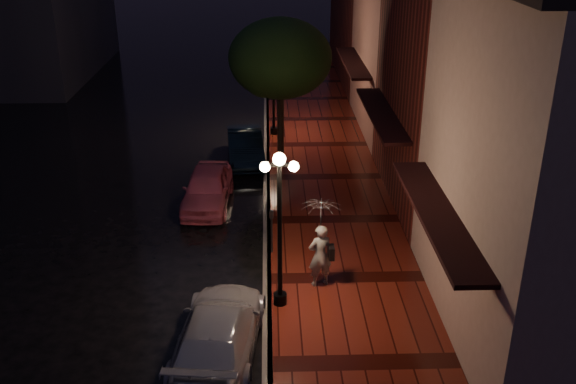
% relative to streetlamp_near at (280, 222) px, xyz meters
% --- Properties ---
extents(ground, '(120.00, 120.00, 0.00)m').
position_rel_streetlamp_near_xyz_m(ground, '(-0.35, 5.00, -2.60)').
color(ground, black).
rests_on(ground, ground).
extents(sidewalk, '(4.50, 60.00, 0.15)m').
position_rel_streetlamp_near_xyz_m(sidewalk, '(1.90, 5.00, -2.53)').
color(sidewalk, '#4B140D').
rests_on(sidewalk, ground).
extents(curb, '(0.25, 60.00, 0.15)m').
position_rel_streetlamp_near_xyz_m(curb, '(-0.35, 5.00, -2.53)').
color(curb, '#595451').
rests_on(curb, ground).
extents(storefront_near, '(5.00, 8.00, 8.50)m').
position_rel_streetlamp_near_xyz_m(storefront_near, '(6.65, -1.00, 1.65)').
color(storefront_near, gray).
rests_on(storefront_near, ground).
extents(storefront_mid, '(5.00, 8.00, 11.00)m').
position_rel_streetlamp_near_xyz_m(storefront_mid, '(6.65, 7.00, 2.90)').
color(storefront_mid, '#511914').
rests_on(storefront_mid, ground).
extents(storefront_far, '(5.00, 8.00, 9.00)m').
position_rel_streetlamp_near_xyz_m(storefront_far, '(6.65, 15.00, 1.90)').
color(storefront_far, '#8C5951').
rests_on(storefront_far, ground).
extents(streetlamp_near, '(0.96, 0.36, 4.31)m').
position_rel_streetlamp_near_xyz_m(streetlamp_near, '(0.00, 0.00, 0.00)').
color(streetlamp_near, black).
rests_on(streetlamp_near, sidewalk).
extents(streetlamp_far, '(0.96, 0.36, 4.31)m').
position_rel_streetlamp_near_xyz_m(streetlamp_far, '(0.00, 14.00, 0.00)').
color(streetlamp_far, black).
rests_on(streetlamp_far, sidewalk).
extents(street_tree, '(4.16, 4.16, 5.80)m').
position_rel_streetlamp_near_xyz_m(street_tree, '(0.26, 10.99, 1.64)').
color(street_tree, black).
rests_on(street_tree, sidewalk).
extents(pink_car, '(1.80, 4.07, 1.36)m').
position_rel_streetlamp_near_xyz_m(pink_car, '(-2.47, 6.57, -1.92)').
color(pink_car, '#CF556C').
rests_on(pink_car, ground).
extents(navy_car, '(1.78, 4.20, 1.35)m').
position_rel_streetlamp_near_xyz_m(navy_car, '(-1.25, 10.92, -1.93)').
color(navy_car, black).
rests_on(navy_car, ground).
extents(silver_car, '(2.36, 4.79, 1.34)m').
position_rel_streetlamp_near_xyz_m(silver_car, '(-1.50, -1.95, -1.93)').
color(silver_car, '#B1B0B8').
rests_on(silver_car, ground).
extents(woman_with_umbrella, '(1.08, 1.10, 2.60)m').
position_rel_streetlamp_near_xyz_m(woman_with_umbrella, '(1.13, 0.91, -0.73)').
color(woman_with_umbrella, white).
rests_on(woman_with_umbrella, sidewalk).
extents(parking_meter, '(0.14, 0.11, 1.41)m').
position_rel_streetlamp_near_xyz_m(parking_meter, '(-0.20, 2.79, -1.60)').
color(parking_meter, black).
rests_on(parking_meter, sidewalk).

